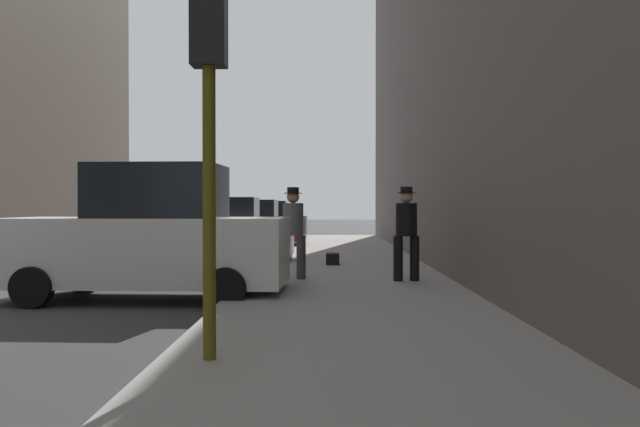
{
  "coord_description": "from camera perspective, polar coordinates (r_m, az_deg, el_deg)",
  "views": [
    {
      "loc": [
        5.57,
        -10.26,
        1.57
      ],
      "look_at": [
        5.41,
        7.64,
        1.35
      ],
      "focal_mm": 35.0,
      "sensor_mm": 36.0,
      "label": 1
    }
  ],
  "objects": [
    {
      "name": "sidewalk",
      "position": [
        10.38,
        2.89,
        -7.56
      ],
      "size": [
        4.0,
        40.0,
        0.15
      ],
      "primitive_type": "cube",
      "color": "gray",
      "rests_on": "ground_plane"
    },
    {
      "name": "parked_white_van",
      "position": [
        10.76,
        -15.28,
        -2.17
      ],
      "size": [
        4.66,
        2.18,
        2.25
      ],
      "color": "silver",
      "rests_on": "ground_plane"
    },
    {
      "name": "parked_silver_sedan",
      "position": [
        16.81,
        -9.52,
        -1.75
      ],
      "size": [
        4.23,
        2.11,
        1.79
      ],
      "color": "#B7BABF",
      "rests_on": "ground_plane"
    },
    {
      "name": "parked_red_hatchback",
      "position": [
        23.27,
        -6.72,
        -1.06
      ],
      "size": [
        4.24,
        2.14,
        1.79
      ],
      "color": "#B2191E",
      "rests_on": "ground_plane"
    },
    {
      "name": "parked_gray_coupe",
      "position": [
        29.27,
        -5.23,
        -0.7
      ],
      "size": [
        4.21,
        2.07,
        1.79
      ],
      "color": "slate",
      "rests_on": "ground_plane"
    },
    {
      "name": "fire_hydrant",
      "position": [
        12.8,
        -4.54,
        -4.09
      ],
      "size": [
        0.42,
        0.22,
        0.7
      ],
      "color": "red",
      "rests_on": "sidewalk"
    },
    {
      "name": "traffic_light",
      "position": [
        5.96,
        -10.11,
        12.22
      ],
      "size": [
        0.32,
        0.32,
        3.6
      ],
      "color": "#514C0F",
      "rests_on": "sidewalk"
    },
    {
      "name": "pedestrian_with_fedora",
      "position": [
        11.85,
        7.91,
        -1.38
      ],
      "size": [
        0.52,
        0.46,
        1.78
      ],
      "color": "black",
      "rests_on": "sidewalk"
    },
    {
      "name": "pedestrian_with_beanie",
      "position": [
        12.09,
        -2.48,
        -1.34
      ],
      "size": [
        0.52,
        0.46,
        1.78
      ],
      "color": "#333338",
      "rests_on": "sidewalk"
    },
    {
      "name": "duffel_bag",
      "position": [
        15.09,
        1.16,
        -4.15
      ],
      "size": [
        0.32,
        0.44,
        0.28
      ],
      "color": "black",
      "rests_on": "sidewalk"
    }
  ]
}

